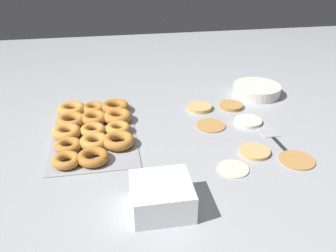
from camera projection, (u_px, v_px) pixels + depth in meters
ground_plane at (208, 140)px, 1.23m from camera, size 3.00×3.00×0.00m
pancake_0 at (211, 125)px, 1.32m from camera, size 0.11×0.11×0.01m
pancake_1 at (255, 152)px, 1.16m from camera, size 0.10×0.10×0.01m
pancake_2 at (297, 159)px, 1.12m from camera, size 0.11×0.11×0.01m
pancake_3 at (248, 121)px, 1.34m from camera, size 0.10×0.10×0.01m
pancake_4 at (231, 106)px, 1.46m from camera, size 0.10×0.10×0.01m
pancake_5 at (233, 168)px, 1.08m from camera, size 0.10×0.10×0.01m
pancake_6 at (200, 107)px, 1.45m from camera, size 0.10×0.10×0.02m
donut_tray at (93, 127)px, 1.28m from camera, size 0.47×0.29×0.04m
batter_bowl at (256, 90)px, 1.57m from camera, size 0.21×0.21×0.05m
container_stack at (162, 196)px, 0.91m from camera, size 0.15×0.15×0.08m
spatula at (269, 132)px, 1.28m from camera, size 0.29×0.07×0.01m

